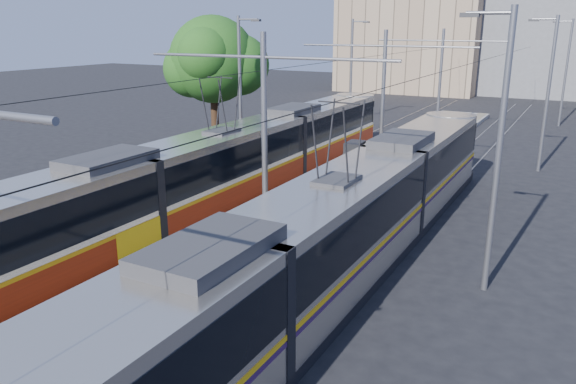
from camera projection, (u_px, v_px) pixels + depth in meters
The scene contains 13 objects.
ground at pixel (94, 355), 13.26m from camera, with size 160.00×160.00×0.00m, color black.
platform at pixel (359, 181), 27.55m from camera, with size 4.00×50.00×0.30m, color gray.
tactile_strip_left at pixel (332, 175), 28.17m from camera, with size 0.70×50.00×0.01m, color gray.
tactile_strip_right at pixel (387, 182), 26.85m from camera, with size 0.70×50.00×0.01m, color gray.
rails at pixel (359, 184), 27.59m from camera, with size 8.71×70.00×0.03m.
tram_left at pixel (223, 170), 23.38m from camera, with size 2.43×31.18×5.50m.
tram_right at pixel (336, 230), 16.05m from camera, with size 2.43×29.74×5.50m.
catenary at pixel (338, 98), 23.91m from camera, with size 9.20×70.00×7.00m.
street_lamps at pixel (389, 90), 29.78m from camera, with size 15.18×38.22×8.00m.
shelter at pixel (354, 169), 23.91m from camera, with size 0.75×1.16×2.49m.
tree at pixel (220, 61), 32.89m from camera, with size 5.59×5.16×8.11m.
building_left at pixel (416, 24), 66.24m from camera, with size 16.32×12.24×15.27m.
building_centre at pixel (568, 26), 62.34m from camera, with size 18.36×14.28×15.00m.
Camera 1 is at (9.58, -8.02, 7.47)m, focal length 35.00 mm.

